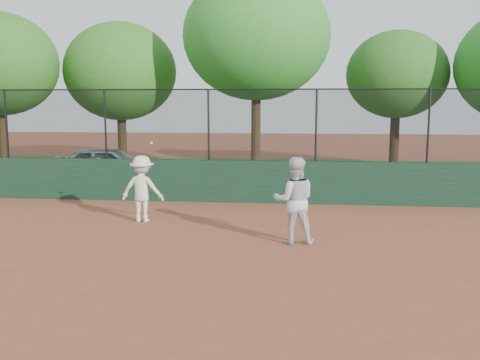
# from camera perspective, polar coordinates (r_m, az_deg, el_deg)

# --- Properties ---
(ground) EXTENTS (80.00, 80.00, 0.00)m
(ground) POSITION_cam_1_polar(r_m,az_deg,el_deg) (9.54, -6.28, -9.00)
(ground) COLOR brown
(ground) RESTS_ON ground
(back_wall) EXTENTS (26.00, 0.20, 1.20)m
(back_wall) POSITION_cam_1_polar(r_m,az_deg,el_deg) (15.18, -1.47, -0.13)
(back_wall) COLOR #183623
(back_wall) RESTS_ON ground
(grass_strip) EXTENTS (36.00, 12.00, 0.01)m
(grass_strip) POSITION_cam_1_polar(r_m,az_deg,el_deg) (21.17, 0.69, 0.64)
(grass_strip) COLOR #2F4A17
(grass_strip) RESTS_ON ground
(parked_car) EXTENTS (4.04, 1.85, 1.34)m
(parked_car) POSITION_cam_1_polar(r_m,az_deg,el_deg) (18.79, -13.75, 1.48)
(parked_car) COLOR #AAAFB4
(parked_car) RESTS_ON ground
(player_second) EXTENTS (0.91, 0.74, 1.75)m
(player_second) POSITION_cam_1_polar(r_m,az_deg,el_deg) (10.79, 5.81, -2.17)
(player_second) COLOR silver
(player_second) RESTS_ON ground
(player_main) EXTENTS (1.05, 0.77, 1.94)m
(player_main) POSITION_cam_1_polar(r_m,az_deg,el_deg) (12.88, -10.38, -0.94)
(player_main) COLOR beige
(player_main) RESTS_ON ground
(fence_assembly) EXTENTS (26.00, 0.06, 2.00)m
(fence_assembly) POSITION_cam_1_polar(r_m,az_deg,el_deg) (15.04, -1.60, 6.05)
(fence_assembly) COLOR black
(fence_assembly) RESTS_ON back_wall
(tree_1) EXTENTS (4.53, 4.12, 6.00)m
(tree_1) POSITION_cam_1_polar(r_m,az_deg,el_deg) (22.43, -12.67, 11.20)
(tree_1) COLOR #3D2815
(tree_1) RESTS_ON ground
(tree_2) EXTENTS (5.43, 4.93, 7.57)m
(tree_2) POSITION_cam_1_polar(r_m,az_deg,el_deg) (20.27, 1.75, 15.06)
(tree_2) COLOR #49301A
(tree_2) RESTS_ON ground
(tree_3) EXTENTS (3.87, 3.52, 5.55)m
(tree_3) POSITION_cam_1_polar(r_m,az_deg,el_deg) (21.70, 16.40, 10.70)
(tree_3) COLOR #3C2414
(tree_3) RESTS_ON ground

